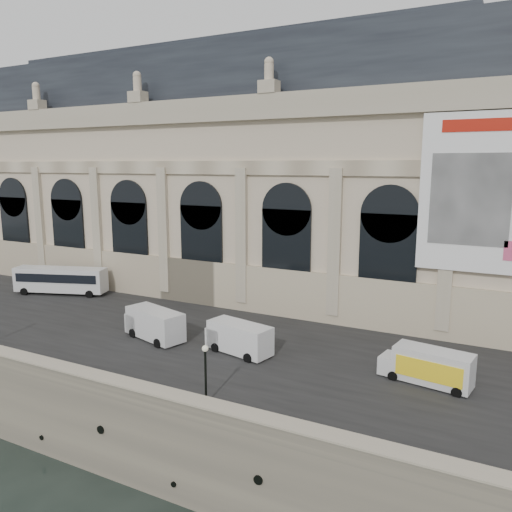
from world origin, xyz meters
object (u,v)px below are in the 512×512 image
at_px(van_c, 236,337).
at_px(box_truck, 427,366).
at_px(bus_left, 61,280).
at_px(lamp_right, 206,375).
at_px(van_b, 153,324).

distance_m(van_c, box_truck, 14.95).
height_order(bus_left, lamp_right, lamp_right).
bearing_deg(bus_left, van_b, -20.35).
xyz_separation_m(van_c, box_truck, (14.92, 0.99, -0.02)).
bearing_deg(van_c, lamp_right, -73.01).
xyz_separation_m(van_b, lamp_right, (11.00, -8.37, 0.61)).
bearing_deg(bus_left, van_c, -13.73).
xyz_separation_m(van_b, box_truck, (23.22, 1.44, -0.10)).
height_order(van_b, lamp_right, lamp_right).
bearing_deg(box_truck, bus_left, 172.25).
bearing_deg(box_truck, van_c, -176.22).
distance_m(van_c, lamp_right, 9.25).
bearing_deg(lamp_right, bus_left, 152.93).
relative_size(van_b, box_truck, 0.99).
relative_size(bus_left, van_c, 1.84).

